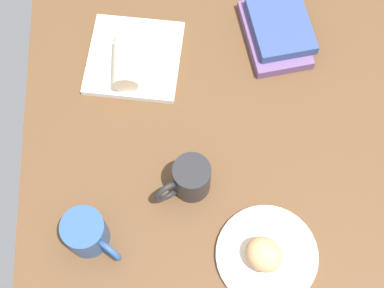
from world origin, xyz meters
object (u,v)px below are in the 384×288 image
object	(u,v)px
sauce_cup	(142,37)
breakfast_wrap	(126,63)
scone_pastry	(264,254)
second_mug	(87,233)
round_plate	(267,255)
book_stack	(277,31)
square_plate	(134,58)
coffee_mug	(190,179)

from	to	relation	value
sauce_cup	breakfast_wrap	bearing A→B (deg)	155.78
scone_pastry	second_mug	bearing A→B (deg)	80.16
round_plate	book_stack	distance (cm)	54.16
round_plate	sauce_cup	size ratio (longest dim) A/B	3.61
square_plate	breakfast_wrap	distance (cm)	5.45
round_plate	scone_pastry	xyz separation A→B (cm)	(-0.59, 1.10, 3.88)
square_plate	coffee_mug	bearing A→B (deg)	-160.48
coffee_mug	square_plate	bearing A→B (deg)	19.52
square_plate	breakfast_wrap	xyz separation A→B (cm)	(-3.57, 1.61, 3.78)
round_plate	scone_pastry	size ratio (longest dim) A/B	2.73
round_plate	breakfast_wrap	size ratio (longest dim) A/B	1.73
breakfast_wrap	second_mug	xyz separation A→B (cm)	(-39.68, 8.23, 0.09)
scone_pastry	square_plate	bearing A→B (deg)	27.44
book_stack	sauce_cup	bearing A→B (deg)	90.44
round_plate	scone_pastry	world-z (taller)	scone_pastry
square_plate	coffee_mug	world-z (taller)	coffee_mug
sauce_cup	second_mug	distance (cm)	49.20
sauce_cup	book_stack	world-z (taller)	book_stack
square_plate	sauce_cup	size ratio (longest dim) A/B	3.71
breakfast_wrap	second_mug	size ratio (longest dim) A/B	1.02
sauce_cup	coffee_mug	xyz separation A→B (cm)	(-37.26, -9.62, 2.06)
breakfast_wrap	scone_pastry	bearing A→B (deg)	-57.67
coffee_mug	second_mug	distance (cm)	23.88
sauce_cup	second_mug	size ratio (longest dim) A/B	0.49
breakfast_wrap	second_mug	bearing A→B (deg)	-100.14
square_plate	book_stack	bearing A→B (deg)	-82.25
sauce_cup	breakfast_wrap	size ratio (longest dim) A/B	0.48
round_plate	square_plate	xyz separation A→B (cm)	(48.82, 26.76, 0.10)
breakfast_wrap	coffee_mug	world-z (taller)	coffee_mug
book_stack	second_mug	bearing A→B (deg)	137.13
square_plate	round_plate	bearing A→B (deg)	-151.27
square_plate	second_mug	size ratio (longest dim) A/B	1.82
square_plate	second_mug	distance (cm)	44.53
round_plate	breakfast_wrap	distance (cm)	53.55
scone_pastry	square_plate	size ratio (longest dim) A/B	0.36
breakfast_wrap	coffee_mug	distance (cm)	32.09
square_plate	second_mug	xyz separation A→B (cm)	(-43.25, 9.84, 3.87)
round_plate	square_plate	bearing A→B (deg)	28.73
scone_pastry	second_mug	size ratio (longest dim) A/B	0.65
breakfast_wrap	book_stack	size ratio (longest dim) A/B	0.54
scone_pastry	sauce_cup	size ratio (longest dim) A/B	1.33
scone_pastry	breakfast_wrap	xyz separation A→B (cm)	(45.84, 27.27, 0.00)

